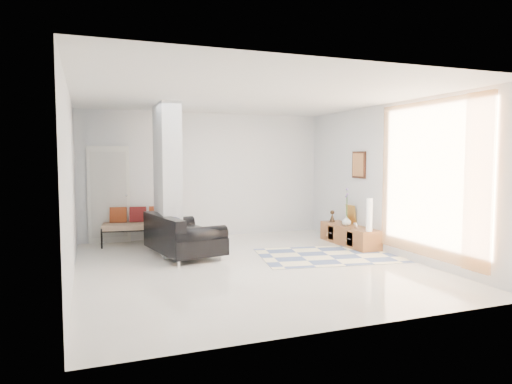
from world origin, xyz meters
name	(u,v)px	position (x,y,z in m)	size (l,w,h in m)	color
floor	(250,266)	(0.00, 0.00, 0.00)	(6.00, 6.00, 0.00)	silver
ceiling	(250,96)	(0.00, 0.00, 2.80)	(6.00, 6.00, 0.00)	white
wall_back	(206,175)	(0.00, 3.00, 1.40)	(6.00, 6.00, 0.00)	silver
wall_front	(348,197)	(0.00, -3.00, 1.40)	(6.00, 6.00, 0.00)	silver
wall_left	(71,186)	(-2.75, 0.00, 1.40)	(6.00, 6.00, 0.00)	silver
wall_right	(389,179)	(2.75, 0.00, 1.40)	(6.00, 6.00, 0.00)	silver
partition_column	(167,179)	(-1.10, 1.60, 1.40)	(0.35, 1.20, 2.80)	silver
hallway_door	(109,195)	(-2.10, 2.96, 1.02)	(0.85, 0.06, 2.04)	white
curtain	(430,179)	(2.67, -1.15, 1.45)	(2.55, 2.55, 0.00)	orange
wall_art	(359,165)	(2.72, 0.98, 1.65)	(0.04, 0.45, 0.55)	#3D1D10
media_console	(349,235)	(2.52, 0.98, 0.21)	(0.45, 1.66, 0.80)	brown
loveseat	(181,237)	(-0.94, 1.17, 0.35)	(1.29, 1.85, 0.76)	silver
daybed	(144,224)	(-1.42, 2.63, 0.42)	(1.80, 0.92, 0.77)	black
area_rug	(329,256)	(1.60, 0.20, 0.01)	(2.50, 1.67, 0.01)	beige
cylinder_lamp	(369,215)	(2.50, 0.26, 0.71)	(0.11, 0.11, 0.63)	silver
bronze_figurine	(332,216)	(2.47, 1.59, 0.52)	(0.12, 0.12, 0.25)	#302115
vase	(347,221)	(2.47, 1.01, 0.50)	(0.19, 0.19, 0.20)	white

